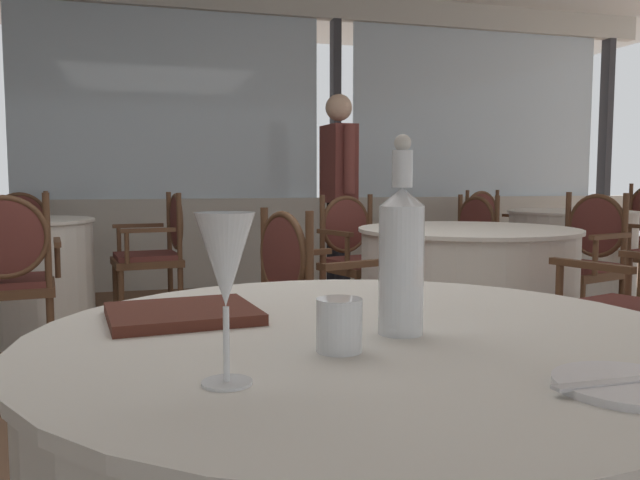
{
  "coord_description": "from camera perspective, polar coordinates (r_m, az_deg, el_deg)",
  "views": [
    {
      "loc": [
        -0.3,
        -2.44,
        1.02
      ],
      "look_at": [
        -0.01,
        -1.41,
        0.92
      ],
      "focal_mm": 36.04,
      "sensor_mm": 36.0,
      "label": 1
    }
  ],
  "objects": [
    {
      "name": "water_bottle",
      "position": [
        1.06,
        7.24,
        -1.35
      ],
      "size": [
        0.07,
        0.07,
        0.33
      ],
      "color": "white",
      "rests_on": "foreground_table"
    },
    {
      "name": "background_table_0",
      "position": [
        4.73,
        -25.37,
        -2.96
      ],
      "size": [
        1.02,
        1.02,
        0.76
      ],
      "color": "silver",
      "rests_on": "ground_plane"
    },
    {
      "name": "wine_glass",
      "position": [
        0.79,
        -8.41,
        -2.09
      ],
      "size": [
        0.07,
        0.07,
        0.21
      ],
      "color": "white",
      "rests_on": "foreground_table"
    },
    {
      "name": "dining_chair_0_1",
      "position": [
        4.76,
        -14.17,
        -0.51
      ],
      "size": [
        0.52,
        0.58,
        0.93
      ],
      "rotation": [
        0.0,
        0.0,
        9.55
      ],
      "color": "brown",
      "rests_on": "ground_plane"
    },
    {
      "name": "menu_book",
      "position": [
        1.21,
        -12.13,
        -6.4
      ],
      "size": [
        0.28,
        0.25,
        0.02
      ],
      "primitive_type": "cube",
      "rotation": [
        0.0,
        0.0,
        0.1
      ],
      "color": "#512319",
      "rests_on": "foreground_table"
    },
    {
      "name": "butter_knife",
      "position": [
        0.88,
        25.72,
        -11.21
      ],
      "size": [
        0.21,
        0.02,
        0.0
      ],
      "primitive_type": "cube",
      "rotation": [
        0.0,
        0.0,
        0.01
      ],
      "color": "silver",
      "rests_on": "foreground_table"
    },
    {
      "name": "diner_person_0",
      "position": [
        5.27,
        1.66,
        4.89
      ],
      "size": [
        0.23,
        0.53,
        1.72
      ],
      "rotation": [
        0.0,
        0.0,
        3.23
      ],
      "color": "black",
      "rests_on": "ground_plane"
    },
    {
      "name": "window_wall_far",
      "position": [
        6.21,
        -13.0,
        6.23
      ],
      "size": [
        10.22,
        0.14,
        2.85
      ],
      "color": "beige",
      "rests_on": "ground_plane"
    },
    {
      "name": "background_table_2",
      "position": [
        5.89,
        21.37,
        -1.28
      ],
      "size": [
        1.06,
        1.06,
        0.76
      ],
      "color": "silver",
      "rests_on": "ground_plane"
    },
    {
      "name": "dining_chair_2_3",
      "position": [
        6.51,
        14.87,
        0.91
      ],
      "size": [
        0.61,
        0.56,
        0.93
      ],
      "rotation": [
        0.0,
        0.0,
        11.24
      ],
      "color": "brown",
      "rests_on": "ground_plane"
    },
    {
      "name": "dining_chair_1_2",
      "position": [
        4.32,
        3.28,
        -0.96
      ],
      "size": [
        0.62,
        0.58,
        0.92
      ],
      "rotation": [
        0.0,
        0.0,
        11.3
      ],
      "color": "brown",
      "rests_on": "ground_plane"
    },
    {
      "name": "water_tumbler",
      "position": [
        0.96,
        1.72,
        -7.56
      ],
      "size": [
        0.07,
        0.07,
        0.08
      ],
      "primitive_type": "cylinder",
      "color": "white",
      "rests_on": "foreground_table"
    },
    {
      "name": "side_plate",
      "position": [
        0.88,
        25.7,
        -11.54
      ],
      "size": [
        0.18,
        0.18,
        0.01
      ],
      "primitive_type": "cylinder",
      "color": "white",
      "rests_on": "foreground_table"
    },
    {
      "name": "dining_chair_2_0",
      "position": [
        5.17,
        14.74,
        -0.26
      ],
      "size": [
        0.56,
        0.61,
        0.91
      ],
      "rotation": [
        0.0,
        0.0,
        6.53
      ],
      "color": "brown",
      "rests_on": "ground_plane"
    },
    {
      "name": "ground_plane",
      "position": [
        2.67,
        -8.37,
        -17.23
      ],
      "size": [
        13.28,
        13.28,
        0.0
      ],
      "primitive_type": "plane",
      "color": "brown"
    },
    {
      "name": "dining_chair_0_2",
      "position": [
        5.64,
        -25.08,
        -0.07
      ],
      "size": [
        0.58,
        0.52,
        0.93
      ],
      "rotation": [
        0.0,
        0.0,
        11.12
      ],
      "color": "brown",
      "rests_on": "ground_plane"
    },
    {
      "name": "dining_chair_1_1",
      "position": [
        4.34,
        22.31,
        -1.16
      ],
      "size": [
        0.58,
        0.62,
        0.94
      ],
      "rotation": [
        0.0,
        0.0,
        9.72
      ],
      "color": "brown",
      "rests_on": "ground_plane"
    },
    {
      "name": "dining_chair_1_3",
      "position": [
        2.93,
        -1.04,
        -4.45
      ],
      "size": [
        0.58,
        0.62,
        0.89
      ],
      "rotation": [
        0.0,
        0.0,
        12.87
      ],
      "color": "brown",
      "rests_on": "ground_plane"
    },
    {
      "name": "dining_chair_0_0",
      "position": [
        3.78,
        -26.01,
        -2.27
      ],
      "size": [
        0.58,
        0.52,
        0.96
      ],
      "rotation": [
        0.0,
        0.0,
        7.98
      ],
      "color": "brown",
      "rests_on": "ground_plane"
    },
    {
      "name": "background_table_1",
      "position": [
        3.59,
        12.88,
        -5.05
      ],
      "size": [
        1.18,
        1.18,
        0.76
      ],
      "color": "silver",
      "rests_on": "ground_plane"
    }
  ]
}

